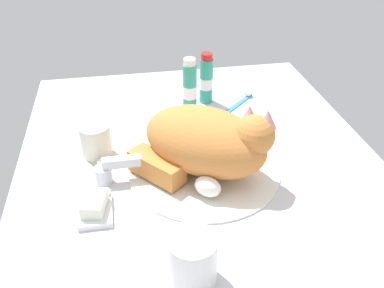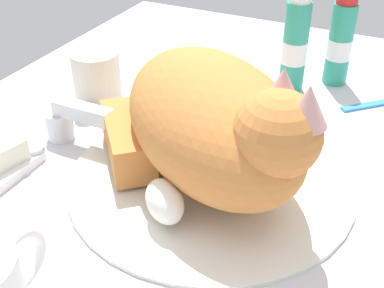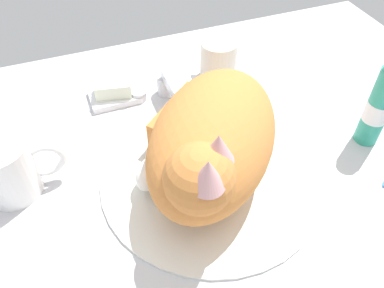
# 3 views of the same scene
# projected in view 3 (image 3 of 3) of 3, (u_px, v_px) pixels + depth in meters

# --- Properties ---
(ground_plane) EXTENTS (1.10, 0.83, 0.03)m
(ground_plane) POSITION_uv_depth(u_px,v_px,m) (211.00, 182.00, 0.60)
(ground_plane) COLOR silver
(sink_basin) EXTENTS (0.33, 0.33, 0.01)m
(sink_basin) POSITION_uv_depth(u_px,v_px,m) (211.00, 174.00, 0.59)
(sink_basin) COLOR silver
(sink_basin) RESTS_ON ground_plane
(faucet) EXTENTS (0.13, 0.10, 0.06)m
(faucet) POSITION_uv_depth(u_px,v_px,m) (168.00, 86.00, 0.71)
(faucet) COLOR silver
(faucet) RESTS_ON ground_plane
(cat) EXTENTS (0.30, 0.32, 0.16)m
(cat) POSITION_uv_depth(u_px,v_px,m) (210.00, 142.00, 0.53)
(cat) COLOR #D17F3D
(cat) RESTS_ON sink_basin
(coffee_mug) EXTENTS (0.12, 0.08, 0.09)m
(coffee_mug) POSITION_uv_depth(u_px,v_px,m) (9.00, 170.00, 0.54)
(coffee_mug) COLOR white
(coffee_mug) RESTS_ON ground_plane
(rinse_cup) EXTENTS (0.07, 0.07, 0.08)m
(rinse_cup) POSITION_uv_depth(u_px,v_px,m) (218.00, 60.00, 0.74)
(rinse_cup) COLOR silver
(rinse_cup) RESTS_ON ground_plane
(soap_dish) EXTENTS (0.09, 0.06, 0.01)m
(soap_dish) POSITION_uv_depth(u_px,v_px,m) (115.00, 96.00, 0.72)
(soap_dish) COLOR white
(soap_dish) RESTS_ON ground_plane
(soap_bar) EXTENTS (0.07, 0.05, 0.03)m
(soap_bar) POSITION_uv_depth(u_px,v_px,m) (113.00, 88.00, 0.70)
(soap_bar) COLOR silver
(soap_bar) RESTS_ON soap_dish
(toothpaste_bottle) EXTENTS (0.04, 0.04, 0.15)m
(toothpaste_bottle) POSITION_uv_depth(u_px,v_px,m) (379.00, 105.00, 0.60)
(toothpaste_bottle) COLOR teal
(toothpaste_bottle) RESTS_ON ground_plane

